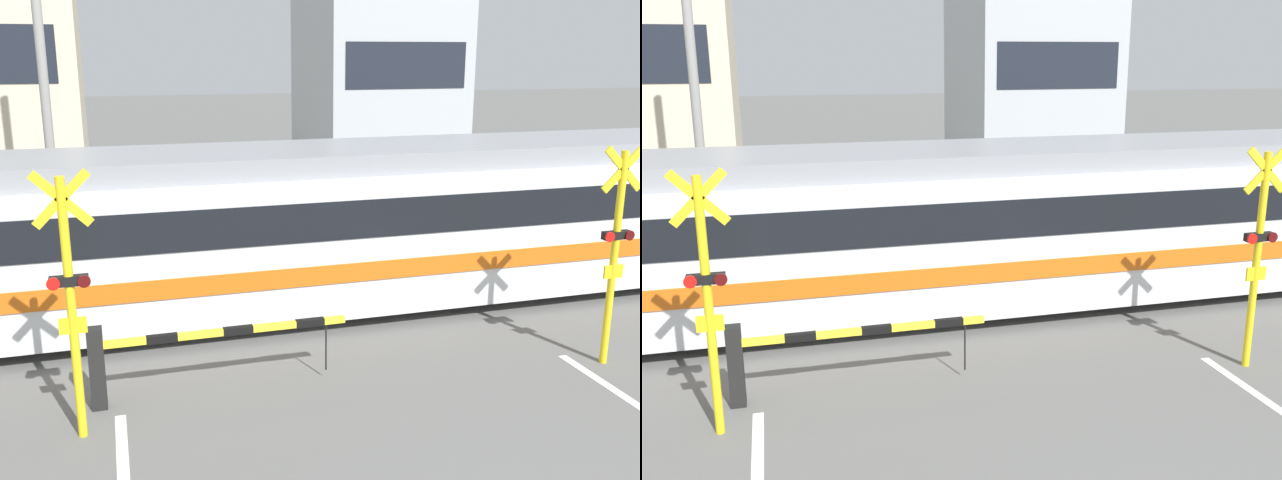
# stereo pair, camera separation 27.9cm
# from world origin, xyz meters

# --- Properties ---
(rail_track_near) EXTENTS (50.00, 0.10, 0.08)m
(rail_track_near) POSITION_xyz_m (0.00, 8.72, 0.04)
(rail_track_near) COLOR #6B6051
(rail_track_near) RESTS_ON ground_plane
(rail_track_far) EXTENTS (50.00, 0.10, 0.08)m
(rail_track_far) POSITION_xyz_m (0.00, 10.16, 0.04)
(rail_track_far) COLOR #6B6051
(rail_track_far) RESTS_ON ground_plane
(commuter_train) EXTENTS (20.04, 2.81, 2.97)m
(commuter_train) POSITION_xyz_m (-1.12, 9.44, 1.60)
(commuter_train) COLOR silver
(commuter_train) RESTS_ON ground_plane
(crossing_barrier_near) EXTENTS (3.52, 0.20, 1.13)m
(crossing_barrier_near) POSITION_xyz_m (-2.73, 6.51, 0.72)
(crossing_barrier_near) COLOR black
(crossing_barrier_near) RESTS_ON ground_plane
(crossing_barrier_far) EXTENTS (3.52, 0.20, 1.13)m
(crossing_barrier_far) POSITION_xyz_m (2.73, 12.54, 0.72)
(crossing_barrier_far) COLOR black
(crossing_barrier_far) RESTS_ON ground_plane
(crossing_signal_left) EXTENTS (0.68, 0.15, 3.32)m
(crossing_signal_left) POSITION_xyz_m (-3.78, 5.82, 1.83)
(crossing_signal_left) COLOR yellow
(crossing_signal_left) RESTS_ON ground_plane
(crossing_signal_right) EXTENTS (0.68, 0.15, 3.32)m
(crossing_signal_right) POSITION_xyz_m (3.78, 5.82, 1.83)
(crossing_signal_right) COLOR yellow
(crossing_signal_right) RESTS_ON ground_plane
(building_right_of_street) EXTENTS (5.12, 5.58, 7.60)m
(building_right_of_street) POSITION_xyz_m (6.49, 22.77, 3.80)
(building_right_of_street) COLOR #B2B7BC
(building_right_of_street) RESTS_ON ground_plane
(utility_pole_streetside) EXTENTS (0.22, 0.22, 8.14)m
(utility_pole_streetside) POSITION_xyz_m (-4.53, 15.04, 4.07)
(utility_pole_streetside) COLOR gray
(utility_pole_streetside) RESTS_ON ground_plane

